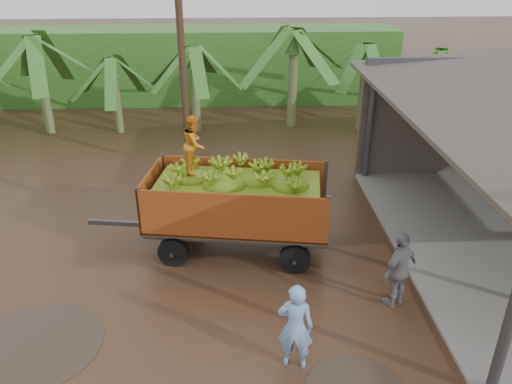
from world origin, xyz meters
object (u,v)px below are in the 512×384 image
banana_trailer (237,201)px  utility_pole (181,43)px  man_blue (295,326)px  man_grey (399,270)px

banana_trailer → utility_pole: (-1.70, 5.26, 3.06)m
utility_pole → man_blue: bearing=-74.0°
man_blue → utility_pole: (-2.72, 9.46, 3.52)m
man_blue → man_grey: bearing=-133.2°
man_grey → utility_pole: utility_pole is taller
banana_trailer → man_blue: size_ratio=3.50×
man_blue → banana_trailer: bearing=-64.4°
utility_pole → man_grey: bearing=-56.2°
man_blue → man_grey: (2.47, 1.72, -0.01)m
man_grey → utility_pole: bearing=-92.4°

